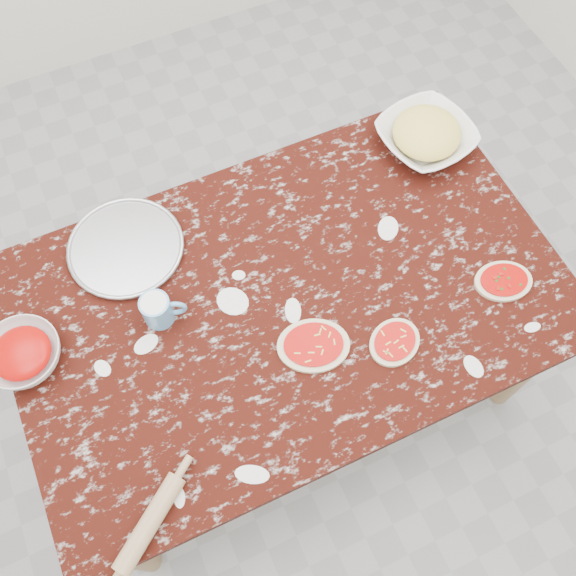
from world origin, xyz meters
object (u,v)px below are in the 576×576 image
(cheese_bowl, at_px, (425,137))
(rolling_pin, at_px, (150,523))
(sauce_bowl, at_px, (23,355))
(flour_mug, at_px, (158,310))
(pizza_tray, at_px, (126,248))
(worktable, at_px, (288,307))

(cheese_bowl, bearing_deg, rolling_pin, -148.23)
(sauce_bowl, bearing_deg, flour_mug, -5.14)
(flour_mug, bearing_deg, cheese_bowl, 12.94)
(flour_mug, bearing_deg, rolling_pin, -111.99)
(pizza_tray, distance_m, rolling_pin, 0.80)
(pizza_tray, xyz_separation_m, rolling_pin, (-0.19, -0.77, 0.02))
(flour_mug, xyz_separation_m, rolling_pin, (-0.21, -0.52, -0.03))
(flour_mug, bearing_deg, pizza_tray, 94.97)
(pizza_tray, xyz_separation_m, cheese_bowl, (1.02, -0.03, 0.03))
(sauce_bowl, height_order, flour_mug, flour_mug)
(pizza_tray, height_order, cheese_bowl, cheese_bowl)
(rolling_pin, bearing_deg, worktable, 37.08)
(flour_mug, height_order, rolling_pin, flour_mug)
(sauce_bowl, bearing_deg, worktable, -9.47)
(pizza_tray, bearing_deg, cheese_bowl, -1.48)
(pizza_tray, height_order, flour_mug, flour_mug)
(worktable, bearing_deg, cheese_bowl, 26.47)
(sauce_bowl, bearing_deg, cheese_bowl, 8.04)
(pizza_tray, relative_size, rolling_pin, 1.38)
(cheese_bowl, distance_m, flour_mug, 1.02)
(worktable, relative_size, rolling_pin, 6.41)
(worktable, bearing_deg, flour_mug, 166.05)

